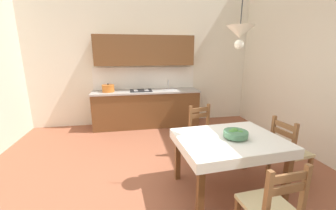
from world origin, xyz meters
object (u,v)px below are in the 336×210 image
object	(u,v)px
dining_chair_window_side	(288,151)
kitchen_cabinetry	(146,92)
fruit_bowl	(235,134)
dining_table	(229,147)
dining_chair_kitchen_side	(203,134)
dining_chair_camera_side	(271,208)
pendant_lamp	(240,33)

from	to	relation	value
dining_chair_window_side	kitchen_cabinetry	bearing A→B (deg)	123.01
fruit_bowl	dining_table	bearing A→B (deg)	152.86
dining_chair_kitchen_side	fruit_bowl	xyz separation A→B (m)	(0.07, -0.93, 0.37)
dining_table	fruit_bowl	world-z (taller)	fruit_bowl
dining_chair_camera_side	pendant_lamp	bearing A→B (deg)	84.69
dining_chair_kitchen_side	dining_chair_window_side	xyz separation A→B (m)	(0.97, -0.83, 0.00)
dining_table	dining_chair_camera_side	bearing A→B (deg)	-91.59
dining_table	pendant_lamp	xyz separation A→B (m)	(0.06, 0.07, 1.40)
pendant_lamp	dining_chair_kitchen_side	bearing A→B (deg)	95.24
dining_table	fruit_bowl	distance (m)	0.20
dining_chair_kitchen_side	dining_chair_camera_side	world-z (taller)	same
dining_chair_kitchen_side	dining_chair_window_side	world-z (taller)	same
dining_chair_window_side	dining_chair_camera_side	world-z (taller)	same
pendant_lamp	dining_chair_camera_side	bearing A→B (deg)	-95.31
kitchen_cabinetry	fruit_bowl	bearing A→B (deg)	-72.69
dining_table	dining_chair_window_side	world-z (taller)	dining_chair_window_side
fruit_bowl	dining_chair_kitchen_side	bearing A→B (deg)	94.45
dining_chair_kitchen_side	dining_table	bearing A→B (deg)	-89.21
dining_chair_kitchen_side	dining_chair_window_side	bearing A→B (deg)	-40.63
dining_table	dining_chair_window_side	xyz separation A→B (m)	(0.96, 0.07, -0.18)
pendant_lamp	kitchen_cabinetry	bearing A→B (deg)	107.96
dining_table	pendant_lamp	bearing A→B (deg)	45.68
kitchen_cabinetry	dining_table	size ratio (longest dim) A/B	1.89
kitchen_cabinetry	dining_table	xyz separation A→B (m)	(0.82, -2.81, -0.23)
dining_chair_window_side	dining_chair_camera_side	distance (m)	1.37
dining_chair_window_side	pendant_lamp	distance (m)	1.81
dining_table	dining_chair_camera_side	world-z (taller)	dining_chair_camera_side
fruit_bowl	dining_chair_camera_side	bearing A→B (deg)	-95.64
kitchen_cabinetry	fruit_bowl	world-z (taller)	kitchen_cabinetry
dining_chair_window_side	pendant_lamp	world-z (taller)	pendant_lamp
dining_chair_window_side	dining_chair_kitchen_side	bearing A→B (deg)	139.37
dining_table	pendant_lamp	distance (m)	1.40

